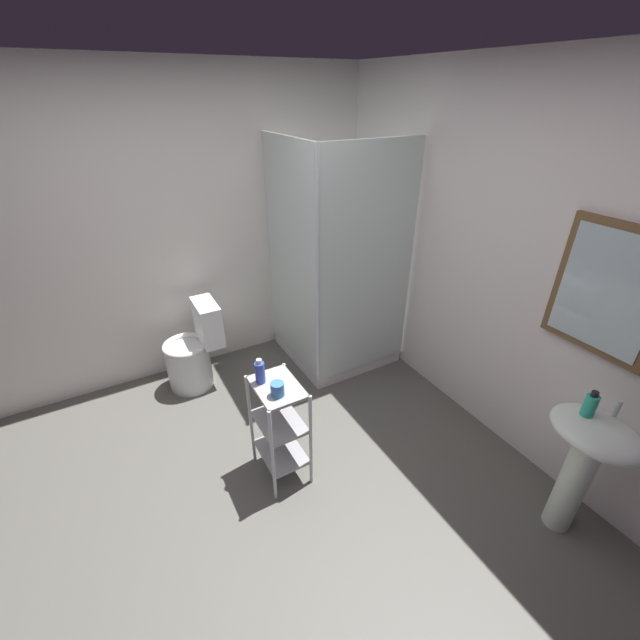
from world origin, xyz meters
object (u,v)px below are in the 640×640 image
object	(u,v)px
shower_stall	(332,317)
shampoo_bottle_blue	(260,372)
rinse_cup	(277,389)
storage_cart	(279,423)
hand_soap_bottle	(590,405)
pedestal_sink	(586,455)
toilet	(194,353)

from	to	relation	value
shower_stall	shampoo_bottle_blue	xyz separation A→B (m)	(0.90, -1.06, 0.35)
shampoo_bottle_blue	rinse_cup	distance (m)	0.17
storage_cart	hand_soap_bottle	world-z (taller)	hand_soap_bottle
shower_stall	pedestal_sink	size ratio (longest dim) A/B	2.47
shower_stall	rinse_cup	xyz separation A→B (m)	(1.06, -1.02, 0.32)
shower_stall	hand_soap_bottle	bearing A→B (deg)	8.08
toilet	pedestal_sink	bearing A→B (deg)	32.33
shower_stall	rinse_cup	size ratio (longest dim) A/B	23.42
shower_stall	storage_cart	size ratio (longest dim) A/B	2.70
toilet	shampoo_bottle_blue	distance (m)	1.28
toilet	shampoo_bottle_blue	bearing A→B (deg)	8.63
hand_soap_bottle	shampoo_bottle_blue	distance (m)	1.79
pedestal_sink	shampoo_bottle_blue	bearing A→B (deg)	-132.82
pedestal_sink	hand_soap_bottle	size ratio (longest dim) A/B	5.30
storage_cart	rinse_cup	xyz separation A→B (m)	(0.08, -0.03, 0.35)
toilet	hand_soap_bottle	size ratio (longest dim) A/B	4.97
storage_cart	pedestal_sink	bearing A→B (deg)	47.66
storage_cart	shampoo_bottle_blue	xyz separation A→B (m)	(-0.08, -0.07, 0.38)
shower_stall	shampoo_bottle_blue	world-z (taller)	shower_stall
pedestal_sink	storage_cart	bearing A→B (deg)	-132.34
pedestal_sink	storage_cart	xyz separation A→B (m)	(-1.17, -1.28, -0.14)
toilet	hand_soap_bottle	world-z (taller)	hand_soap_bottle
pedestal_sink	storage_cart	size ratio (longest dim) A/B	1.09
hand_soap_bottle	shampoo_bottle_blue	bearing A→B (deg)	-131.10
rinse_cup	hand_soap_bottle	bearing A→B (deg)	52.19
shower_stall	storage_cart	distance (m)	1.39
shower_stall	hand_soap_bottle	xyz separation A→B (m)	(2.08, 0.29, 0.41)
toilet	hand_soap_bottle	distance (m)	2.85
shower_stall	pedestal_sink	bearing A→B (deg)	7.84
toilet	shampoo_bottle_blue	world-z (taller)	shampoo_bottle_blue
shower_stall	pedestal_sink	distance (m)	2.17
toilet	rinse_cup	xyz separation A→B (m)	(1.32, 0.22, 0.47)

